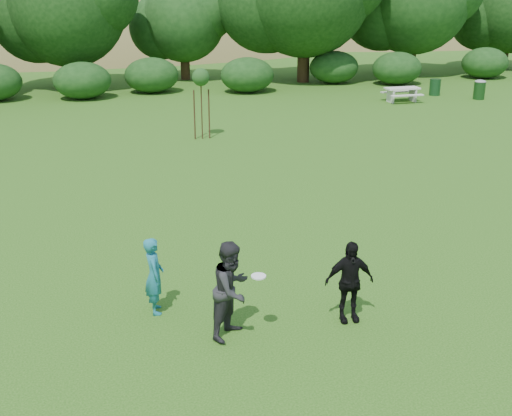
{
  "coord_description": "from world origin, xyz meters",
  "views": [
    {
      "loc": [
        -3.78,
        -10.67,
        6.19
      ],
      "look_at": [
        0.0,
        3.0,
        1.1
      ],
      "focal_mm": 45.0,
      "sensor_mm": 36.0,
      "label": 1
    }
  ],
  "objects_px": {
    "player_teal": "(154,275)",
    "player_grey": "(232,289)",
    "picnic_table": "(402,92)",
    "sapling": "(201,79)",
    "player_black": "(349,282)",
    "trash_can_lidded": "(479,89)",
    "trash_can_near": "(435,87)"
  },
  "relations": [
    {
      "from": "player_teal",
      "to": "player_grey",
      "type": "height_order",
      "value": "player_grey"
    },
    {
      "from": "picnic_table",
      "to": "sapling",
      "type": "bearing_deg",
      "value": -155.56
    },
    {
      "from": "player_grey",
      "to": "sapling",
      "type": "relative_size",
      "value": 0.65
    },
    {
      "from": "player_black",
      "to": "picnic_table",
      "type": "height_order",
      "value": "player_black"
    },
    {
      "from": "sapling",
      "to": "trash_can_lidded",
      "type": "height_order",
      "value": "sapling"
    },
    {
      "from": "sapling",
      "to": "player_teal",
      "type": "bearing_deg",
      "value": -104.57
    },
    {
      "from": "player_teal",
      "to": "trash_can_lidded",
      "type": "xyz_separation_m",
      "value": [
        19.82,
        18.93,
        -0.24
      ]
    },
    {
      "from": "trash_can_near",
      "to": "picnic_table",
      "type": "relative_size",
      "value": 0.5
    },
    {
      "from": "player_grey",
      "to": "trash_can_lidded",
      "type": "distance_m",
      "value": 27.42
    },
    {
      "from": "trash_can_near",
      "to": "sapling",
      "type": "height_order",
      "value": "sapling"
    },
    {
      "from": "picnic_table",
      "to": "trash_can_lidded",
      "type": "xyz_separation_m",
      "value": [
        4.42,
        -0.39,
        0.02
      ]
    },
    {
      "from": "sapling",
      "to": "trash_can_lidded",
      "type": "distance_m",
      "value": 17.03
    },
    {
      "from": "sapling",
      "to": "trash_can_lidded",
      "type": "bearing_deg",
      "value": 17.03
    },
    {
      "from": "player_grey",
      "to": "trash_can_lidded",
      "type": "bearing_deg",
      "value": 3.58
    },
    {
      "from": "player_teal",
      "to": "trash_can_lidded",
      "type": "relative_size",
      "value": 1.48
    },
    {
      "from": "player_grey",
      "to": "sapling",
      "type": "distance_m",
      "value": 15.48
    },
    {
      "from": "player_teal",
      "to": "sapling",
      "type": "height_order",
      "value": "sapling"
    },
    {
      "from": "player_black",
      "to": "trash_can_near",
      "type": "relative_size",
      "value": 1.8
    },
    {
      "from": "sapling",
      "to": "picnic_table",
      "type": "distance_m",
      "value": 13.06
    },
    {
      "from": "player_black",
      "to": "picnic_table",
      "type": "relative_size",
      "value": 0.9
    },
    {
      "from": "player_grey",
      "to": "player_black",
      "type": "relative_size",
      "value": 1.14
    },
    {
      "from": "trash_can_near",
      "to": "trash_can_lidded",
      "type": "height_order",
      "value": "trash_can_lidded"
    },
    {
      "from": "trash_can_near",
      "to": "sapling",
      "type": "xyz_separation_m",
      "value": [
        -14.52,
        -6.71,
        1.97
      ]
    },
    {
      "from": "player_grey",
      "to": "picnic_table",
      "type": "distance_m",
      "value": 24.97
    },
    {
      "from": "picnic_table",
      "to": "trash_can_near",
      "type": "bearing_deg",
      "value": 26.36
    },
    {
      "from": "trash_can_lidded",
      "to": "player_grey",
      "type": "bearing_deg",
      "value": -132.61
    },
    {
      "from": "picnic_table",
      "to": "player_grey",
      "type": "bearing_deg",
      "value": -124.51
    },
    {
      "from": "picnic_table",
      "to": "trash_can_lidded",
      "type": "bearing_deg",
      "value": -5.04
    },
    {
      "from": "player_grey",
      "to": "picnic_table",
      "type": "xyz_separation_m",
      "value": [
        14.15,
        20.57,
        -0.4
      ]
    },
    {
      "from": "sapling",
      "to": "picnic_table",
      "type": "height_order",
      "value": "sapling"
    },
    {
      "from": "player_teal",
      "to": "player_black",
      "type": "distance_m",
      "value": 3.74
    },
    {
      "from": "trash_can_near",
      "to": "trash_can_lidded",
      "type": "bearing_deg",
      "value": -46.58
    }
  ]
}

